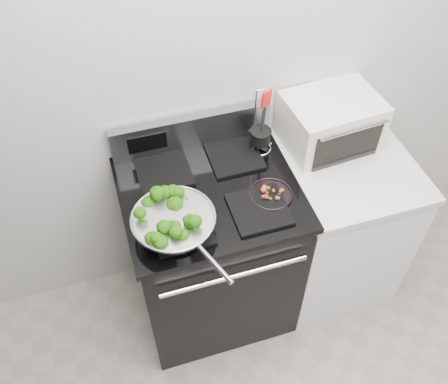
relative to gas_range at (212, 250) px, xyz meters
name	(u,v)px	position (x,y,z in m)	size (l,w,h in m)	color
back_wall	(252,60)	(0.30, 0.34, 0.86)	(4.00, 0.02, 2.70)	#B8B5AE
gas_range	(212,250)	(0.00, 0.00, 0.00)	(0.79, 0.69, 1.13)	black
counter	(333,223)	(0.68, 0.00, -0.03)	(0.62, 0.68, 0.92)	white
skillet	(174,222)	(-0.20, -0.17, 0.52)	(0.35, 0.53, 0.07)	silver
broccoli_pile	(173,219)	(-0.20, -0.17, 0.54)	(0.27, 0.27, 0.09)	#0F3304
bacon_plate	(271,193)	(0.25, -0.11, 0.48)	(0.19, 0.19, 0.04)	black
utensil_holder	(260,139)	(0.30, 0.18, 0.53)	(0.11, 0.11, 0.35)	silver
toaster_oven	(331,121)	(0.65, 0.17, 0.56)	(0.46, 0.36, 0.25)	silver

